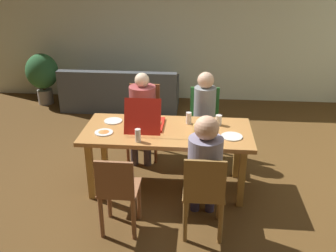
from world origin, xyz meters
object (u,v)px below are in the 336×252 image
(drinking_glass_0, at_px, (138,135))
(drinking_glass_3, at_px, (189,118))
(couch, at_px, (121,94))
(chair_3, at_px, (118,192))
(plate_1, at_px, (104,132))
(person_2, at_px, (142,109))
(chair_1, at_px, (204,193))
(potted_plant, at_px, (42,73))
(person_1, at_px, (205,163))
(pizza_box_0, at_px, (146,123))
(person_0, at_px, (205,110))
(chair_2, at_px, (144,117))
(drinking_glass_1, at_px, (219,120))
(dining_table, at_px, (167,136))
(plate_0, at_px, (232,136))
(drinking_glass_2, at_px, (196,131))
(chair_0, at_px, (204,119))
(plate_2, at_px, (113,121))

(drinking_glass_0, xyz_separation_m, drinking_glass_3, (0.52, 0.53, -0.00))
(drinking_glass_3, relative_size, couch, 0.07)
(chair_3, bearing_deg, plate_1, 112.65)
(person_2, height_order, drinking_glass_3, person_2)
(chair_1, xyz_separation_m, couch, (-1.52, 3.41, -0.22))
(person_2, relative_size, potted_plant, 1.24)
(chair_1, distance_m, person_1, 0.29)
(pizza_box_0, relative_size, couch, 0.26)
(chair_3, distance_m, drinking_glass_3, 1.29)
(plate_1, bearing_deg, person_0, 38.19)
(drinking_glass_0, bearing_deg, chair_2, 95.63)
(chair_1, height_order, chair_3, chair_1)
(pizza_box_0, relative_size, drinking_glass_1, 4.42)
(person_0, bearing_deg, couch, 129.82)
(person_2, height_order, pizza_box_0, person_2)
(dining_table, relative_size, plate_0, 8.23)
(chair_2, bearing_deg, person_2, -90.00)
(chair_1, xyz_separation_m, drinking_glass_3, (-0.19, 1.04, 0.34))
(person_2, bearing_deg, pizza_box_0, -77.68)
(potted_plant, bearing_deg, plate_1, -56.25)
(plate_1, height_order, drinking_glass_2, drinking_glass_2)
(drinking_glass_3, bearing_deg, chair_1, -79.60)
(dining_table, relative_size, drinking_glass_3, 13.70)
(person_1, height_order, plate_0, person_1)
(dining_table, bearing_deg, drinking_glass_0, -130.66)
(chair_0, distance_m, pizza_box_0, 1.11)
(pizza_box_0, relative_size, drinking_glass_0, 3.73)
(plate_2, xyz_separation_m, couch, (-0.43, 2.38, -0.49))
(chair_3, height_order, potted_plant, potted_plant)
(drinking_glass_0, bearing_deg, person_1, -27.68)
(chair_1, distance_m, plate_2, 1.53)
(chair_1, relative_size, chair_2, 0.93)
(person_2, xyz_separation_m, drinking_glass_3, (0.64, -0.52, 0.11))
(person_0, bearing_deg, drinking_glass_1, -73.77)
(plate_1, relative_size, potted_plant, 0.21)
(chair_0, bearing_deg, person_0, -90.00)
(drinking_glass_1, bearing_deg, person_0, 106.23)
(chair_0, xyz_separation_m, chair_1, (0.00, -1.73, -0.05))
(person_2, distance_m, chair_3, 1.61)
(plate_1, height_order, plate_2, plate_1)
(chair_0, xyz_separation_m, person_1, (-0.00, -1.59, 0.20))
(person_2, bearing_deg, drinking_glass_3, -39.33)
(person_2, xyz_separation_m, drinking_glass_0, (0.12, -1.05, 0.11))
(plate_1, bearing_deg, chair_2, 73.47)
(couch, bearing_deg, chair_0, -47.80)
(pizza_box_0, bearing_deg, drinking_glass_2, -19.13)
(drinking_glass_2, bearing_deg, chair_2, 125.89)
(chair_3, relative_size, drinking_glass_1, 7.16)
(dining_table, bearing_deg, chair_0, 64.27)
(pizza_box_0, bearing_deg, plate_0, -10.79)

